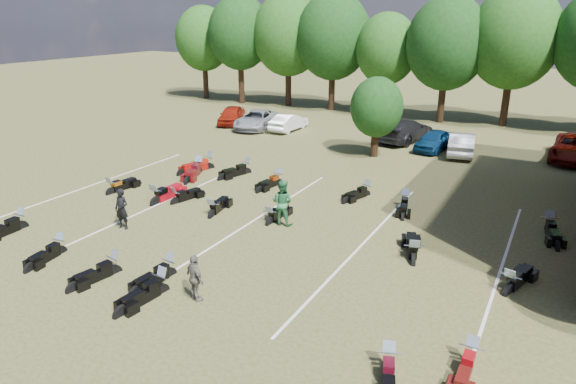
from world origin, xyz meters
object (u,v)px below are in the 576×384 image
Objects in this scene: person_black at (122,209)px; person_green at (282,202)px; motorcycle_7 at (156,204)px; motorcycle_0 at (61,253)px; car_0 at (232,115)px; motorcycle_14 at (199,173)px; car_4 at (434,140)px; person_grey at (195,278)px; motorcycle_3 at (169,276)px.

person_black is 0.88× the size of person_green.
motorcycle_0 is at bearing 95.21° from motorcycle_7.
car_0 is 13.59m from motorcycle_14.
motorcycle_7 is at bearing -111.47° from car_4.
car_0 is 1.69× the size of motorcycle_14.
motorcycle_7 is (-7.03, 5.92, -0.78)m from person_grey.
car_4 reaches higher than motorcycle_0.
motorcycle_0 is at bearing -168.81° from motorcycle_3.
car_4 is 1.58× the size of motorcycle_14.
person_grey is 0.77× the size of motorcycle_0.
person_black is 6.63m from person_green.
person_grey reaches higher than motorcycle_3.
car_4 is 21.74m from motorcycle_3.
car_4 is 22.29m from person_grey.
person_black is 0.82× the size of motorcycle_3.
car_0 is at bearing -174.97° from car_4.
person_green reaches higher than motorcycle_14.
motorcycle_3 is at bearing -92.53° from car_4.
motorcycle_14 is (-10.29, -11.42, -0.66)m from car_4.
person_black is 6.94m from person_grey.
motorcycle_3 is 11.91m from motorcycle_14.
motorcycle_0 is 0.79× the size of motorcycle_7.
person_green reaches higher than motorcycle_3.
person_green is 0.94× the size of motorcycle_3.
person_grey is 9.22m from motorcycle_7.
motorcycle_14 is (-8.31, 10.78, -0.78)m from person_grey.
person_green reaches higher than motorcycle_7.
car_0 is at bearing 123.65° from motorcycle_3.
motorcycle_0 is 0.96× the size of motorcycle_3.
person_black is at bearing 75.13° from motorcycle_0.
person_black reaches higher than car_0.
car_0 is 27.06m from person_grey.
car_0 reaches higher than motorcycle_7.
motorcycle_0 is (-0.31, -2.87, -0.86)m from person_black.
motorcycle_7 is (-9.01, -16.28, -0.66)m from car_4.
motorcycle_0 is 0.82× the size of motorcycle_14.
person_green reaches higher than person_black.
person_grey is 0.61× the size of motorcycle_7.
motorcycle_3 is 0.83× the size of motorcycle_7.
person_grey is at bearing -79.49° from car_0.
motorcycle_0 is (-5.90, -6.43, -0.98)m from person_green.
person_grey is 0.74× the size of motorcycle_3.
car_4 is 1.94× the size of motorcycle_0.
person_green is at bearing -61.75° from person_grey.
motorcycle_7 is at bearing -88.20° from car_0.
motorcycle_7 is 1.03× the size of motorcycle_14.
car_4 is 2.51× the size of person_grey.
motorcycle_3 is at bearing 75.13° from person_green.
person_black reaches higher than person_grey.
motorcycle_0 is at bearing -92.54° from car_0.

